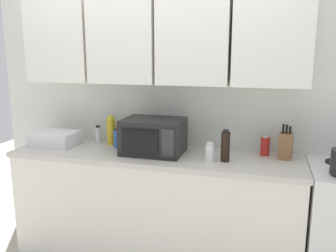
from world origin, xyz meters
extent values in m
cube|color=silver|center=(0.00, 0.03, 1.30)|extent=(3.21, 0.06, 2.60)
cube|color=white|center=(-0.87, -0.15, 1.83)|extent=(0.55, 0.33, 0.75)
cube|color=white|center=(-0.29, -0.15, 1.83)|extent=(0.55, 0.33, 0.75)
cube|color=white|center=(0.29, -0.15, 1.83)|extent=(0.55, 0.33, 0.75)
cube|color=white|center=(0.87, -0.15, 1.83)|extent=(0.55, 0.33, 0.75)
cube|color=white|center=(0.00, -0.30, 0.43)|extent=(2.31, 0.60, 0.86)
cube|color=beige|center=(0.00, -0.30, 0.88)|extent=(2.34, 0.63, 0.04)
cube|color=black|center=(-0.01, -0.30, 1.04)|extent=(0.48, 0.36, 0.28)
cube|color=black|center=(-0.06, -0.48, 1.04)|extent=(0.29, 0.01, 0.18)
cube|color=#2D2D33|center=(0.16, -0.48, 1.04)|extent=(0.10, 0.01, 0.21)
cube|color=silver|center=(-0.91, -0.30, 0.96)|extent=(0.38, 0.30, 0.12)
cube|color=brown|center=(1.01, -0.17, 1.00)|extent=(0.12, 0.13, 0.20)
cylinder|color=black|center=(0.98, -0.18, 1.13)|extent=(0.02, 0.02, 0.07)
cylinder|color=black|center=(1.01, -0.18, 1.13)|extent=(0.02, 0.02, 0.07)
cylinder|color=black|center=(1.03, -0.18, 1.13)|extent=(0.02, 0.02, 0.06)
cylinder|color=white|center=(0.46, -0.40, 0.96)|extent=(0.07, 0.07, 0.12)
cylinder|color=silver|center=(0.46, -0.40, 1.03)|extent=(0.05, 0.05, 0.02)
cylinder|color=#2D56B7|center=(-0.35, -0.22, 0.98)|extent=(0.07, 0.07, 0.15)
cylinder|color=black|center=(-0.35, -0.22, 1.06)|extent=(0.04, 0.04, 0.02)
cylinder|color=silver|center=(-0.59, -0.13, 0.97)|extent=(0.05, 0.05, 0.14)
cylinder|color=black|center=(-0.59, -0.13, 1.05)|extent=(0.04, 0.04, 0.02)
cylinder|color=black|center=(0.57, -0.36, 1.01)|extent=(0.07, 0.07, 0.22)
cylinder|color=black|center=(0.57, -0.36, 1.13)|extent=(0.05, 0.05, 0.02)
cylinder|color=red|center=(0.86, -0.12, 0.97)|extent=(0.07, 0.07, 0.14)
cylinder|color=silver|center=(0.86, -0.12, 1.05)|extent=(0.04, 0.04, 0.02)
cylinder|color=gold|center=(-0.45, -0.14, 1.02)|extent=(0.07, 0.07, 0.23)
cylinder|color=yellow|center=(-0.45, -0.14, 1.15)|extent=(0.05, 0.05, 0.03)
camera|label=1|loc=(0.86, -2.91, 1.69)|focal=37.62mm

